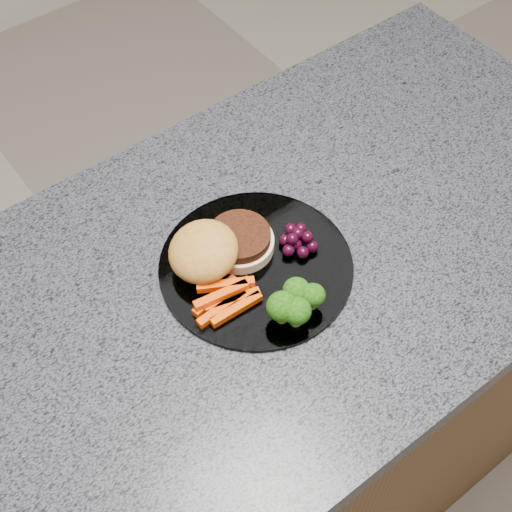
{
  "coord_description": "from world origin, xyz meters",
  "views": [
    {
      "loc": [
        -0.34,
        -0.44,
        1.67
      ],
      "look_at": [
        -0.01,
        0.0,
        0.93
      ],
      "focal_mm": 50.0,
      "sensor_mm": 36.0,
      "label": 1
    }
  ],
  "objects_px": {
    "island_cabinet": "(260,413)",
    "grape_bunch": "(298,239)",
    "burger": "(217,250)",
    "plate": "(256,266)"
  },
  "relations": [
    {
      "from": "grape_bunch",
      "to": "burger",
      "type": "bearing_deg",
      "value": 155.01
    },
    {
      "from": "plate",
      "to": "burger",
      "type": "xyz_separation_m",
      "value": [
        -0.04,
        0.04,
        0.02
      ]
    },
    {
      "from": "burger",
      "to": "grape_bunch",
      "type": "height_order",
      "value": "burger"
    },
    {
      "from": "island_cabinet",
      "to": "grape_bunch",
      "type": "xyz_separation_m",
      "value": [
        0.06,
        -0.01,
        0.49
      ]
    },
    {
      "from": "plate",
      "to": "grape_bunch",
      "type": "height_order",
      "value": "grape_bunch"
    },
    {
      "from": "plate",
      "to": "burger",
      "type": "height_order",
      "value": "burger"
    },
    {
      "from": "plate",
      "to": "grape_bunch",
      "type": "relative_size",
      "value": 5.19
    },
    {
      "from": "burger",
      "to": "grape_bunch",
      "type": "xyz_separation_m",
      "value": [
        0.1,
        -0.05,
        -0.01
      ]
    },
    {
      "from": "burger",
      "to": "island_cabinet",
      "type": "bearing_deg",
      "value": -49.29
    },
    {
      "from": "plate",
      "to": "island_cabinet",
      "type": "bearing_deg",
      "value": -16.68
    }
  ]
}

